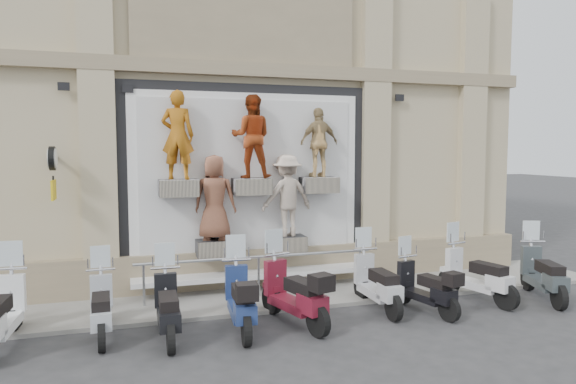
% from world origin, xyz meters
% --- Properties ---
extents(ground, '(90.00, 90.00, 0.00)m').
position_xyz_m(ground, '(0.00, 0.00, 0.00)').
color(ground, '#303033').
rests_on(ground, ground).
extents(sidewalk, '(16.00, 2.20, 0.08)m').
position_xyz_m(sidewalk, '(0.00, 2.10, 0.04)').
color(sidewalk, gray).
rests_on(sidewalk, ground).
extents(building, '(14.00, 8.60, 12.00)m').
position_xyz_m(building, '(0.00, 7.00, 6.00)').
color(building, tan).
rests_on(building, ground).
extents(shop_vitrine, '(5.60, 0.88, 4.30)m').
position_xyz_m(shop_vitrine, '(0.04, 2.74, 2.42)').
color(shop_vitrine, black).
rests_on(shop_vitrine, ground).
extents(guard_rail, '(5.06, 0.10, 0.93)m').
position_xyz_m(guard_rail, '(0.00, 2.00, 0.47)').
color(guard_rail, '#9EA0A5').
rests_on(guard_rail, ground).
extents(clock_sign_bracket, '(0.10, 0.80, 1.02)m').
position_xyz_m(clock_sign_bracket, '(-3.90, 2.47, 2.80)').
color(clock_sign_bracket, black).
rests_on(clock_sign_bracket, ground).
extents(scooter_b, '(0.70, 2.00, 1.60)m').
position_xyz_m(scooter_b, '(-4.49, 0.65, 0.80)').
color(scooter_b, white).
rests_on(scooter_b, ground).
extents(scooter_c, '(0.59, 1.79, 1.44)m').
position_xyz_m(scooter_c, '(-3.02, 0.69, 0.72)').
color(scooter_c, '#9EA2AB').
rests_on(scooter_c, ground).
extents(scooter_d, '(0.56, 1.85, 1.49)m').
position_xyz_m(scooter_d, '(-1.97, 0.30, 0.75)').
color(scooter_d, black).
rests_on(scooter_d, ground).
extents(scooter_e, '(0.72, 1.97, 1.57)m').
position_xyz_m(scooter_e, '(-0.75, 0.30, 0.79)').
color(scooter_e, navy).
rests_on(scooter_e, ground).
extents(scooter_f, '(1.12, 2.09, 1.63)m').
position_xyz_m(scooter_f, '(0.22, 0.33, 0.82)').
color(scooter_f, maroon).
rests_on(scooter_f, ground).
extents(scooter_g, '(0.57, 1.89, 1.54)m').
position_xyz_m(scooter_g, '(2.02, 0.65, 0.77)').
color(scooter_g, '#A6A8AD').
rests_on(scooter_g, ground).
extents(scooter_h, '(0.86, 1.79, 1.40)m').
position_xyz_m(scooter_h, '(2.83, 0.24, 0.70)').
color(scooter_h, black).
rests_on(scooter_h, ground).
extents(scooter_i, '(1.02, 2.01, 1.57)m').
position_xyz_m(scooter_i, '(4.25, 0.56, 0.78)').
color(scooter_i, silver).
rests_on(scooter_i, ground).
extents(scooter_j, '(1.17, 2.01, 1.57)m').
position_xyz_m(scooter_j, '(5.64, 0.24, 0.78)').
color(scooter_j, '#2E3538').
rests_on(scooter_j, ground).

